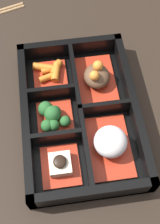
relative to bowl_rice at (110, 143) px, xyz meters
name	(u,v)px	position (x,y,z in m)	size (l,w,h in m)	color
ground_plane	(80,118)	(-0.07, -0.04, -0.03)	(3.00, 3.00, 0.00)	black
bento_base	(80,117)	(-0.07, -0.04, -0.03)	(0.32, 0.21, 0.01)	black
bento_rim	(79,113)	(-0.07, -0.05, -0.01)	(0.32, 0.21, 0.05)	black
bowl_stew	(97,77)	(-0.14, 0.00, 0.00)	(0.12, 0.08, 0.05)	#B22D19
bowl_rice	(110,143)	(0.00, 0.00, 0.00)	(0.12, 0.08, 0.05)	#B22D19
bowl_carrots	(51,73)	(-0.17, -0.09, -0.01)	(0.08, 0.07, 0.02)	#B22D19
bowl_greens	(53,117)	(-0.07, -0.10, -0.01)	(0.07, 0.07, 0.04)	#B22D19
bowl_tofu	(60,165)	(0.02, -0.09, -0.01)	(0.08, 0.07, 0.03)	#B22D19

